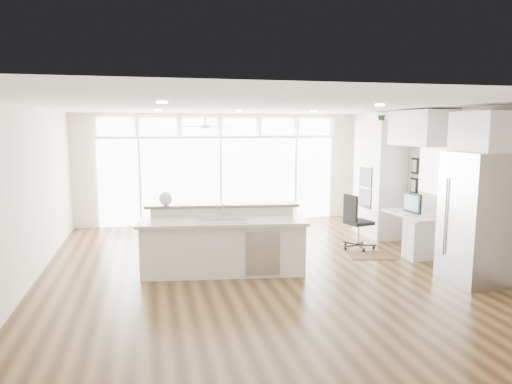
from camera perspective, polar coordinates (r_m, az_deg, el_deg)
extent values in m
cube|color=#3C2712|center=(7.78, 0.16, -9.69)|extent=(7.00, 8.00, 0.02)
cube|color=silver|center=(7.41, 0.17, 10.68)|extent=(7.00, 8.00, 0.02)
cube|color=beige|center=(11.38, -4.51, 2.96)|extent=(7.00, 0.04, 2.70)
cube|color=beige|center=(3.78, 14.49, -7.82)|extent=(7.00, 0.04, 2.70)
cube|color=beige|center=(7.49, -26.86, -0.58)|extent=(0.04, 8.00, 2.70)
cube|color=beige|center=(8.95, 22.52, 0.96)|extent=(0.04, 8.00, 2.70)
cube|color=white|center=(11.35, -4.44, 1.43)|extent=(5.80, 0.06, 2.08)
cube|color=white|center=(11.28, -4.52, 8.15)|extent=(5.90, 0.06, 0.40)
cube|color=silver|center=(9.15, 21.30, 2.43)|extent=(0.04, 0.85, 0.85)
cube|color=white|center=(10.08, -6.37, 8.70)|extent=(1.16, 1.16, 0.32)
cube|color=white|center=(7.61, -0.18, 10.46)|extent=(3.40, 3.00, 0.02)
cube|color=white|center=(10.31, 15.17, 1.60)|extent=(0.64, 1.20, 2.50)
cube|color=white|center=(9.15, 19.21, -4.89)|extent=(0.72, 1.30, 0.76)
cube|color=white|center=(8.96, 20.02, 7.51)|extent=(0.64, 1.30, 0.64)
cube|color=#A5A5A9|center=(7.71, 25.86, -2.93)|extent=(0.76, 0.90, 2.00)
cube|color=white|center=(7.63, 26.81, 6.73)|extent=(0.64, 0.90, 0.60)
cube|color=black|center=(9.68, 19.18, 1.93)|extent=(0.06, 0.22, 0.80)
cube|color=white|center=(7.46, -4.10, -6.12)|extent=(2.82, 1.39, 1.08)
cube|color=#311B0F|center=(8.81, 14.17, -7.69)|extent=(0.91, 0.74, 0.01)
cube|color=black|center=(9.14, 12.73, -3.66)|extent=(0.65, 0.62, 1.07)
sphere|color=silver|center=(7.76, -11.22, -0.79)|extent=(0.23, 0.23, 0.23)
cube|color=black|center=(9.00, 18.95, -1.28)|extent=(0.12, 0.50, 0.42)
cube|color=white|center=(8.95, 17.97, -2.59)|extent=(0.19, 0.37, 0.02)
imported|color=#284F22|center=(10.25, 15.46, 9.20)|extent=(0.28, 0.31, 0.23)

